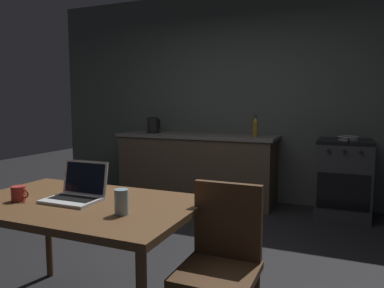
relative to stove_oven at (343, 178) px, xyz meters
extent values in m
plane|color=black|center=(-1.33, -2.04, -0.45)|extent=(12.00, 12.00, 0.00)
cube|color=#474D48|center=(-1.03, 0.35, 0.96)|extent=(6.40, 0.10, 2.82)
cube|color=#4C3D2D|center=(-1.85, 0.00, -0.02)|extent=(2.10, 0.60, 0.86)
cube|color=#66605B|center=(-1.85, 0.00, 0.43)|extent=(2.16, 0.64, 0.04)
cube|color=#2D2D30|center=(0.00, 0.00, -0.02)|extent=(0.60, 0.60, 0.86)
cube|color=black|center=(0.00, 0.00, 0.43)|extent=(0.60, 0.60, 0.04)
cube|color=black|center=(0.00, -0.30, -0.09)|extent=(0.54, 0.01, 0.40)
cylinder|color=black|center=(-0.16, -0.31, 0.35)|extent=(0.04, 0.02, 0.04)
cylinder|color=black|center=(0.00, -0.31, 0.35)|extent=(0.04, 0.02, 0.04)
cylinder|color=black|center=(0.16, -0.31, 0.35)|extent=(0.04, 0.02, 0.04)
cube|color=brown|center=(-1.43, -2.85, 0.28)|extent=(1.38, 0.86, 0.04)
cylinder|color=brown|center=(-2.06, -2.48, -0.10)|extent=(0.05, 0.05, 0.71)
cylinder|color=brown|center=(-0.80, -2.48, -0.10)|extent=(0.05, 0.05, 0.71)
cube|color=#4C331E|center=(-0.58, -2.85, 0.01)|extent=(0.40, 0.40, 0.04)
cube|color=#4C331E|center=(-0.58, -2.67, 0.24)|extent=(0.38, 0.04, 0.42)
cube|color=silver|center=(-1.47, -2.88, 0.31)|extent=(0.32, 0.22, 0.02)
cube|color=black|center=(-1.47, -2.87, 0.32)|extent=(0.28, 0.12, 0.00)
cube|color=silver|center=(-1.47, -2.75, 0.42)|extent=(0.32, 0.05, 0.21)
cube|color=black|center=(-1.47, -2.76, 0.42)|extent=(0.29, 0.04, 0.18)
cylinder|color=black|center=(-2.51, 0.00, 0.46)|extent=(0.17, 0.17, 0.02)
cylinder|color=black|center=(-2.51, 0.00, 0.57)|extent=(0.16, 0.16, 0.19)
cylinder|color=black|center=(-2.51, 0.00, 0.67)|extent=(0.10, 0.10, 0.02)
cube|color=black|center=(-2.42, 0.00, 0.58)|extent=(0.02, 0.02, 0.13)
cylinder|color=#8C601E|center=(-1.04, -0.05, 0.54)|extent=(0.07, 0.07, 0.19)
cone|color=#8C601E|center=(-1.04, -0.05, 0.67)|extent=(0.07, 0.07, 0.06)
cylinder|color=black|center=(-1.04, -0.05, 0.71)|extent=(0.03, 0.03, 0.02)
cylinder|color=gray|center=(0.03, -0.02, 0.46)|extent=(0.22, 0.22, 0.01)
torus|color=gray|center=(0.03, -0.02, 0.49)|extent=(0.23, 0.23, 0.02)
cylinder|color=black|center=(0.03, -0.22, 0.47)|extent=(0.02, 0.18, 0.02)
cylinder|color=#9E2D28|center=(-1.78, -2.98, 0.34)|extent=(0.08, 0.08, 0.09)
torus|color=#9E2D28|center=(-1.73, -2.98, 0.35)|extent=(0.05, 0.01, 0.05)
cylinder|color=#99B7C6|center=(-1.07, -2.97, 0.36)|extent=(0.07, 0.07, 0.13)
camera|label=1|loc=(-0.01, -4.54, 0.88)|focal=34.19mm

